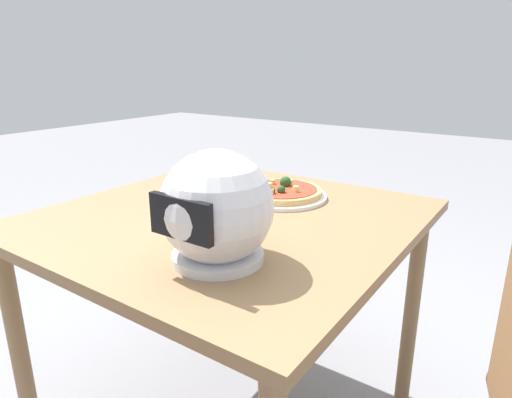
% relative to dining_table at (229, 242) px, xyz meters
% --- Properties ---
extents(dining_table, '(0.99, 1.00, 0.75)m').
position_rel_dining_table_xyz_m(dining_table, '(0.00, 0.00, 0.00)').
color(dining_table, olive).
rests_on(dining_table, ground).
extents(pizza_plate, '(0.30, 0.30, 0.01)m').
position_rel_dining_table_xyz_m(pizza_plate, '(-0.04, -0.22, 0.09)').
color(pizza_plate, white).
rests_on(pizza_plate, dining_table).
extents(pizza, '(0.26, 0.26, 0.05)m').
position_rel_dining_table_xyz_m(pizza, '(-0.04, -0.22, 0.11)').
color(pizza, tan).
rests_on(pizza, pizza_plate).
extents(motorcycle_helmet, '(0.25, 0.25, 0.25)m').
position_rel_dining_table_xyz_m(motorcycle_helmet, '(-0.17, 0.26, 0.21)').
color(motorcycle_helmet, silver).
rests_on(motorcycle_helmet, dining_table).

